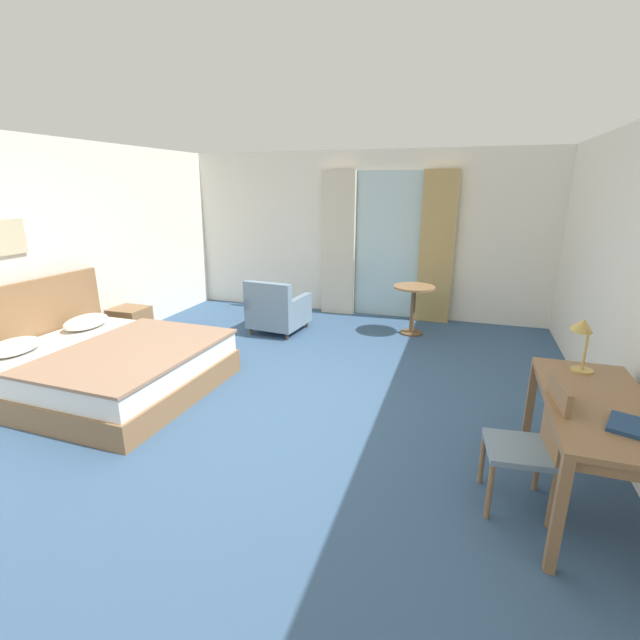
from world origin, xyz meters
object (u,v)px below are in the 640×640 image
armchair_by_window (277,311)px  round_cafe_table (413,299)px  framed_picture (5,237)px  bed (104,365)px  desk_lamp (583,332)px  writing_desk (598,414)px  closed_book (629,426)px  desk_chair (534,440)px  nightstand (131,325)px

armchair_by_window → round_cafe_table: (1.90, 0.54, 0.20)m
round_cafe_table → framed_picture: (-3.91, -2.90, 1.05)m
bed → desk_lamp: desk_lamp is taller
desk_lamp → writing_desk: bearing=-87.0°
closed_book → framed_picture: framed_picture is taller
desk_chair → closed_book: desk_chair is taller
armchair_by_window → nightstand: bearing=-150.3°
desk_chair → round_cafe_table: bearing=108.8°
writing_desk → nightstand: bearing=161.1°
nightstand → framed_picture: bearing=-100.1°
bed → armchair_by_window: size_ratio=2.58×
desk_chair → round_cafe_table: desk_chair is taller
bed → desk_chair: (4.05, -0.58, 0.23)m
writing_desk → armchair_by_window: armchair_by_window is taller
framed_picture → round_cafe_table: bearing=36.6°
armchair_by_window → framed_picture: size_ratio=1.91×
closed_book → armchair_by_window: armchair_by_window is taller
nightstand → armchair_by_window: 2.04m
armchair_by_window → framed_picture: 3.34m
writing_desk → framed_picture: 5.55m
nightstand → writing_desk: writing_desk is taller
framed_picture → writing_desk: bearing=-4.7°
framed_picture → bed: bearing=0.1°
desk_chair → framed_picture: (-5.09, 0.57, 1.06)m
nightstand → closed_book: bearing=-21.7°
closed_book → desk_lamp: bearing=117.1°
closed_book → bed: bearing=-169.0°
nightstand → desk_chair: size_ratio=0.52×
round_cafe_table → desk_lamp: bearing=-61.4°
desk_chair → desk_lamp: bearing=63.8°
writing_desk → desk_chair: (-0.37, -0.13, -0.18)m
closed_book → round_cafe_table: size_ratio=0.36×
desk_lamp → armchair_by_window: desk_lamp is taller
round_cafe_table → framed_picture: bearing=-143.4°
armchair_by_window → bed: bearing=-112.2°
desk_chair → armchair_by_window: desk_chair is taller
writing_desk → closed_book: closed_book is taller
nightstand → writing_desk: bearing=-18.9°
writing_desk → desk_chair: desk_chair is taller
bed → closed_book: bed is taller
writing_desk → desk_lamp: size_ratio=3.50×
desk_chair → armchair_by_window: 4.26m
bed → desk_lamp: bearing=1.4°
bed → desk_lamp: size_ratio=5.26×
framed_picture → desk_lamp: bearing=1.2°
closed_book → framed_picture: size_ratio=0.59×
writing_desk → framed_picture: bearing=175.3°
desk_chair → framed_picture: size_ratio=2.10×
writing_desk → round_cafe_table: bearing=114.9°
closed_book → framed_picture: (-5.53, 0.75, 0.78)m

